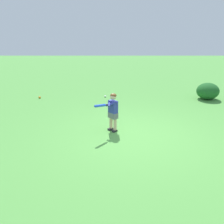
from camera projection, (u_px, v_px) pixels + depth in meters
The scene contains 5 objects.
ground_plane at pixel (134, 136), 6.41m from camera, with size 40.00×40.00×0.00m, color #519942.
child_batter at pixel (111, 109), 6.51m from camera, with size 0.63×0.64×1.08m.
play_ball_by_bucket at pixel (39, 97), 9.81m from camera, with size 0.09×0.09×0.09m, color orange.
play_ball_far_left at pixel (104, 96), 9.97m from camera, with size 0.09×0.09×0.09m, color white.
shrub_left_background at pixel (207, 91), 9.66m from camera, with size 0.89×0.85×0.67m, color #1E5B23.
Camera 1 is at (-0.62, -5.84, 2.73)m, focal length 38.28 mm.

